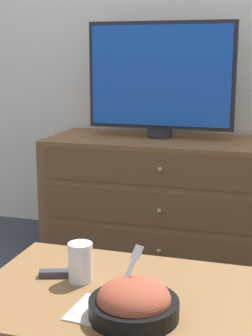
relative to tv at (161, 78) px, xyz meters
The scene contains 9 objects.
ground_plane 0.98m from the tv, 73.81° to the left, with size 12.00×12.00×0.00m, color #383D47.
wall_back 0.45m from the tv, 75.27° to the left, with size 12.00×0.05×2.60m.
dresser 0.64m from the tv, 33.47° to the right, with size 1.32×0.54×0.63m.
tv is the anchor object (origin of this frame).
coffee_table 1.63m from the tv, 79.03° to the right, with size 0.85×0.53×0.46m.
takeout_bowl 1.70m from the tv, 79.04° to the right, with size 0.21×0.21×0.16m.
drink_cup 1.53m from the tv, 85.34° to the right, with size 0.07×0.07×0.11m.
napkin 1.70m from the tv, 81.89° to the right, with size 0.15×0.15×0.00m.
remote_control 1.53m from the tv, 87.47° to the right, with size 0.14×0.07×0.02m.
Camera 1 is at (0.54, -2.92, 1.07)m, focal length 55.00 mm.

